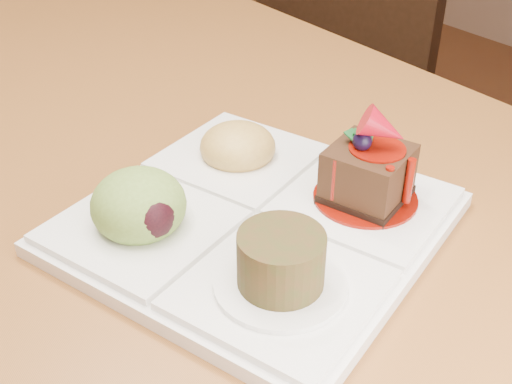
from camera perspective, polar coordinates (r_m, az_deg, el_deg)
chair_right at (r=1.38m, az=5.04°, el=13.33°), size 0.54×0.54×1.01m
sampler_plate at (r=0.49m, az=-0.48°, el=-1.44°), size 0.32×0.32×0.10m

